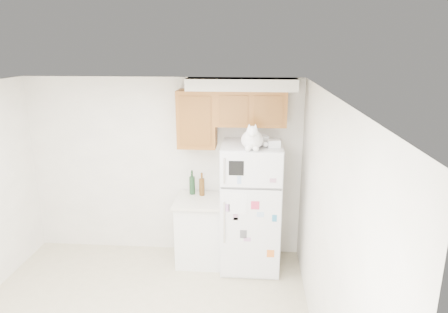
# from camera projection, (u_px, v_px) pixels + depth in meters

# --- Properties ---
(room_shell) EXTENTS (3.84, 4.04, 2.52)m
(room_shell) POSITION_uv_depth(u_px,v_px,m) (135.00, 179.00, 3.79)
(room_shell) COLOR white
(room_shell) RESTS_ON ground_plane
(refrigerator) EXTENTS (0.76, 0.78, 1.70)m
(refrigerator) POSITION_uv_depth(u_px,v_px,m) (251.00, 207.00, 5.24)
(refrigerator) COLOR silver
(refrigerator) RESTS_ON ground_plane
(base_counter) EXTENTS (0.64, 0.64, 0.92)m
(base_counter) POSITION_uv_depth(u_px,v_px,m) (200.00, 230.00, 5.46)
(base_counter) COLOR white
(base_counter) RESTS_ON ground_plane
(cat) EXTENTS (0.33, 0.48, 0.34)m
(cat) POSITION_uv_depth(u_px,v_px,m) (252.00, 139.00, 4.75)
(cat) COLOR white
(cat) RESTS_ON refrigerator
(storage_box_back) EXTENTS (0.21, 0.18, 0.10)m
(storage_box_back) POSITION_uv_depth(u_px,v_px,m) (260.00, 140.00, 5.04)
(storage_box_back) COLOR white
(storage_box_back) RESTS_ON refrigerator
(storage_box_front) EXTENTS (0.17, 0.14, 0.09)m
(storage_box_front) POSITION_uv_depth(u_px,v_px,m) (274.00, 144.00, 4.86)
(storage_box_front) COLOR white
(storage_box_front) RESTS_ON refrigerator
(bottle_green) EXTENTS (0.08, 0.08, 0.34)m
(bottle_green) POSITION_uv_depth(u_px,v_px,m) (192.00, 182.00, 5.47)
(bottle_green) COLOR #19381E
(bottle_green) RESTS_ON base_counter
(bottle_amber) EXTENTS (0.08, 0.08, 0.32)m
(bottle_amber) POSITION_uv_depth(u_px,v_px,m) (202.00, 184.00, 5.42)
(bottle_amber) COLOR #593814
(bottle_amber) RESTS_ON base_counter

